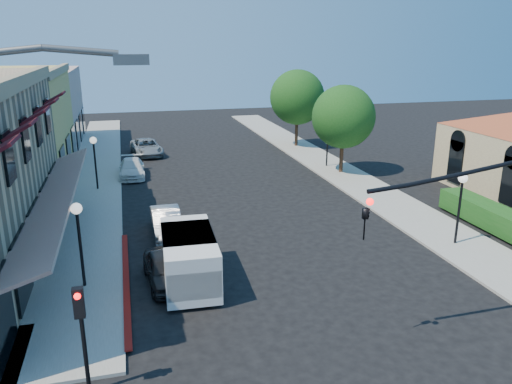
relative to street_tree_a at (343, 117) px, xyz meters
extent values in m
plane|color=black|center=(-8.80, -22.00, -4.19)|extent=(120.00, 120.00, 0.00)
cube|color=gray|center=(-17.55, 5.00, -4.13)|extent=(3.50, 50.00, 0.12)
cube|color=gray|center=(-0.05, 5.00, -4.13)|extent=(3.50, 50.00, 0.12)
cube|color=maroon|center=(-15.70, -14.00, -4.19)|extent=(0.25, 10.00, 0.06)
cube|color=tan|center=(-19.45, -11.00, 3.61)|extent=(0.50, 18.20, 0.60)
cube|color=#561416|center=(-18.40, -11.00, -1.14)|extent=(1.75, 17.00, 0.67)
cube|color=#480E15|center=(-18.75, -14.60, 2.36)|extent=(1.02, 1.50, 0.60)
cube|color=#480E15|center=(-18.75, -11.20, 2.36)|extent=(1.02, 1.50, 0.60)
cube|color=#480E15|center=(-18.75, -7.80, 2.36)|extent=(1.02, 1.50, 0.60)
cube|color=#480E15|center=(-18.75, -4.40, 2.36)|extent=(1.02, 1.50, 0.60)
cube|color=black|center=(-19.25, -18.50, -2.59)|extent=(0.12, 2.60, 2.60)
cube|color=black|center=(-19.25, -15.10, -2.59)|extent=(0.12, 2.60, 2.60)
cube|color=black|center=(-19.25, -11.70, -2.59)|extent=(0.12, 2.60, 2.60)
cube|color=black|center=(-19.25, -8.30, -2.59)|extent=(0.12, 2.60, 2.60)
cube|color=black|center=(-19.25, -4.90, -2.59)|extent=(0.12, 2.60, 2.60)
cube|color=#D2A69F|center=(-24.30, 16.00, -0.69)|extent=(10.00, 12.00, 7.00)
cube|color=black|center=(5.65, -10.50, -2.39)|extent=(0.12, 1.40, 2.80)
cube|color=black|center=(5.65, -5.50, -2.39)|extent=(0.12, 1.40, 2.80)
cube|color=#174F16|center=(2.90, -13.00, -4.19)|extent=(1.40, 8.00, 1.10)
cylinder|color=#331E14|center=(0.00, 0.00, -3.14)|extent=(0.28, 0.28, 2.10)
sphere|color=#174F16|center=(0.00, 0.00, 0.01)|extent=(4.56, 4.56, 4.56)
cylinder|color=#331E14|center=(0.00, 10.00, -3.06)|extent=(0.28, 0.28, 2.27)
sphere|color=#174F16|center=(0.00, 10.00, 0.36)|extent=(4.94, 4.94, 4.94)
cylinder|color=black|center=(-4.70, -20.50, 1.41)|extent=(7.80, 0.14, 0.14)
imported|color=black|center=(-8.60, -20.50, 0.51)|extent=(0.20, 0.16, 1.00)
sphere|color=#FF0C0C|center=(-8.60, -20.68, 0.81)|extent=(0.22, 0.22, 0.22)
cylinder|color=black|center=(-16.80, -20.50, -2.69)|extent=(0.12, 0.12, 3.00)
cube|color=black|center=(-16.80, -20.65, -1.29)|extent=(0.28, 0.22, 0.85)
sphere|color=#FF0C0C|center=(-16.80, -20.77, -1.04)|extent=(0.18, 0.18, 0.18)
cylinder|color=#595B5E|center=(-16.80, -24.00, 5.06)|extent=(3.00, 0.12, 0.12)
cube|color=#595B5E|center=(-15.10, -24.00, 4.96)|extent=(0.60, 0.25, 0.18)
cylinder|color=black|center=(-17.30, -14.00, -2.59)|extent=(0.12, 0.12, 3.20)
sphere|color=white|center=(-17.30, -14.00, -0.84)|extent=(0.44, 0.44, 0.44)
cylinder|color=black|center=(-17.30, 0.00, -2.59)|extent=(0.12, 0.12, 3.20)
sphere|color=white|center=(-17.30, 0.00, -0.84)|extent=(0.44, 0.44, 0.44)
cylinder|color=black|center=(-0.30, -14.00, -2.59)|extent=(0.12, 0.12, 3.20)
sphere|color=white|center=(-0.30, -14.00, -0.84)|extent=(0.44, 0.44, 0.44)
cylinder|color=black|center=(-0.30, 2.00, -2.59)|extent=(0.12, 0.12, 3.20)
sphere|color=white|center=(-0.30, 2.00, -0.84)|extent=(0.44, 0.44, 0.44)
cube|color=silver|center=(-13.18, -14.62, -3.07)|extent=(2.24, 4.79, 1.93)
cube|color=silver|center=(-13.27, -16.65, -3.18)|extent=(2.01, 0.73, 1.07)
cube|color=black|center=(-13.26, -16.28, -2.64)|extent=(1.82, 0.19, 0.96)
cube|color=black|center=(-13.17, -14.30, -2.59)|extent=(2.18, 2.87, 0.96)
cylinder|color=black|center=(-14.16, -16.18, -3.84)|extent=(0.30, 0.72, 0.71)
cylinder|color=black|center=(-14.02, -12.98, -3.84)|extent=(0.30, 0.72, 0.71)
cylinder|color=black|center=(-12.35, -16.26, -3.84)|extent=(0.30, 0.72, 0.71)
cylinder|color=black|center=(-12.20, -13.06, -3.84)|extent=(0.30, 0.72, 0.71)
imported|color=black|center=(-14.15, -14.38, -3.57)|extent=(1.77, 3.77, 1.25)
imported|color=#B2B4B7|center=(-13.60, -9.00, -3.53)|extent=(1.44, 4.02, 1.32)
imported|color=white|center=(-15.00, 3.00, -3.57)|extent=(1.83, 4.35, 1.25)
imported|color=#949798|center=(-13.60, 10.00, -3.52)|extent=(2.82, 5.12, 1.36)
camera|label=1|loc=(-15.30, -33.06, 5.27)|focal=35.00mm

